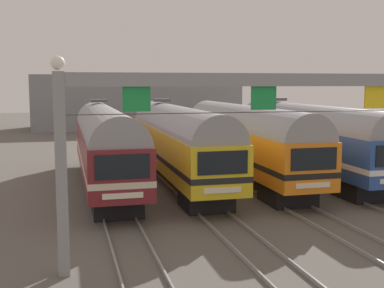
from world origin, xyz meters
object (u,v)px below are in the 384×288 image
at_px(commuter_train_yellow, 178,140).
at_px(commuter_train_blue, 308,136).
at_px(commuter_train_orange, 245,138).
at_px(catenary_gantry, 321,112).
at_px(commuter_train_maroon, 105,142).

bearing_deg(commuter_train_yellow, commuter_train_blue, 0.00).
relative_size(commuter_train_yellow, commuter_train_orange, 1.00).
distance_m(commuter_train_orange, catenary_gantry, 13.89).
bearing_deg(catenary_gantry, commuter_train_maroon, 115.85).
height_order(commuter_train_yellow, commuter_train_blue, same).
relative_size(commuter_train_yellow, catenary_gantry, 0.99).
bearing_deg(commuter_train_orange, catenary_gantry, -99.18).
xyz_separation_m(commuter_train_maroon, commuter_train_blue, (13.08, 0.00, 0.00)).
distance_m(commuter_train_yellow, commuter_train_blue, 8.72).
bearing_deg(commuter_train_yellow, commuter_train_orange, -0.06).
bearing_deg(commuter_train_yellow, catenary_gantry, -80.83).
xyz_separation_m(commuter_train_maroon, commuter_train_orange, (8.72, -0.00, -0.00)).
height_order(commuter_train_orange, catenary_gantry, catenary_gantry).
relative_size(commuter_train_maroon, commuter_train_yellow, 1.00).
xyz_separation_m(commuter_train_yellow, catenary_gantry, (2.18, -13.50, 2.45)).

